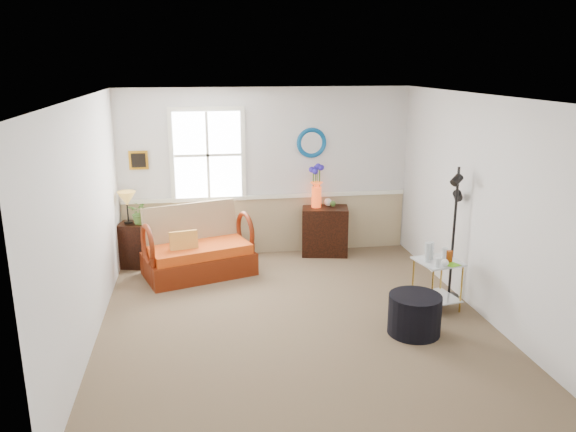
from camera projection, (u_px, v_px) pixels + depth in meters
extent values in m
cube|color=brown|center=(294.00, 319.00, 6.68)|extent=(4.50, 5.00, 0.01)
cube|color=white|center=(295.00, 97.00, 5.99)|extent=(4.50, 5.00, 0.01)
cube|color=silver|center=(267.00, 172.00, 8.71)|extent=(4.50, 0.01, 2.60)
cube|color=silver|center=(356.00, 305.00, 3.95)|extent=(4.50, 0.01, 2.60)
cube|color=silver|center=(87.00, 223.00, 5.98)|extent=(0.01, 5.00, 2.60)
cube|color=silver|center=(480.00, 206.00, 6.68)|extent=(0.01, 5.00, 2.60)
cube|color=tan|center=(267.00, 225.00, 8.92)|extent=(4.46, 0.02, 0.90)
cube|color=white|center=(267.00, 197.00, 8.78)|extent=(4.46, 0.04, 0.06)
cube|color=#BC7E18|center=(139.00, 160.00, 8.33)|extent=(0.28, 0.03, 0.28)
torus|color=#0A5D9C|center=(311.00, 143.00, 8.68)|extent=(0.47, 0.07, 0.47)
imported|color=#48702D|center=(140.00, 215.00, 8.18)|extent=(0.43, 0.45, 0.27)
cylinder|color=black|center=(414.00, 314.00, 6.28)|extent=(0.59, 0.59, 0.45)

